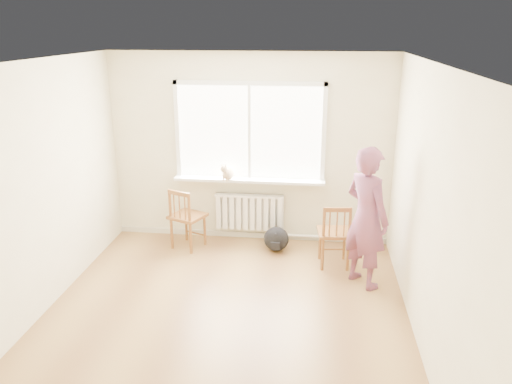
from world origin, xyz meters
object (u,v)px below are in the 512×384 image
(chair_left, at_px, (186,219))
(cat, at_px, (228,173))
(chair_right, at_px, (335,235))
(person, at_px, (366,218))
(backpack, at_px, (276,239))

(chair_left, relative_size, cat, 2.38)
(chair_left, bearing_deg, cat, -128.81)
(chair_left, xyz_separation_m, chair_right, (2.07, -0.33, -0.01))
(chair_right, height_order, person, person)
(person, relative_size, cat, 4.66)
(person, bearing_deg, chair_left, 32.56)
(chair_left, height_order, person, person)
(chair_right, bearing_deg, cat, -28.27)
(chair_left, height_order, backpack, chair_left)
(chair_left, bearing_deg, chair_right, -165.72)
(chair_left, height_order, chair_right, chair_left)
(chair_left, distance_m, cat, 0.88)
(backpack, bearing_deg, chair_right, -26.28)
(chair_left, relative_size, chair_right, 1.02)
(chair_left, distance_m, person, 2.55)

